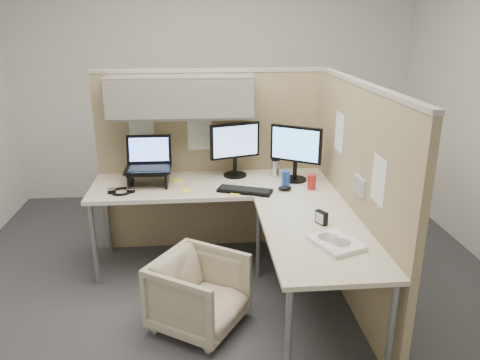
{
  "coord_description": "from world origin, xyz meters",
  "views": [
    {
      "loc": [
        -0.2,
        -3.14,
        2.02
      ],
      "look_at": [
        0.1,
        0.25,
        0.85
      ],
      "focal_mm": 35.0,
      "sensor_mm": 36.0,
      "label": 1
    }
  ],
  "objects": [
    {
      "name": "partition_right",
      "position": [
        0.9,
        -0.07,
        0.82
      ],
      "size": [
        0.07,
        2.03,
        1.63
      ],
      "color": "tan",
      "rests_on": "ground"
    },
    {
      "name": "keyboard",
      "position": [
        0.14,
        0.3,
        0.74
      ],
      "size": [
        0.45,
        0.29,
        0.02
      ],
      "primitive_type": "cube",
      "rotation": [
        0.0,
        0.0,
        -0.37
      ],
      "color": "black",
      "rests_on": "desk"
    },
    {
      "name": "paper_stack",
      "position": [
        0.6,
        -0.66,
        0.75
      ],
      "size": [
        0.33,
        0.37,
        0.03
      ],
      "rotation": [
        0.0,
        0.0,
        0.39
      ],
      "color": "white",
      "rests_on": "desk"
    },
    {
      "name": "laptop_station",
      "position": [
        -0.63,
        0.57,
        0.88
      ],
      "size": [
        0.37,
        0.32,
        0.38
      ],
      "color": "black",
      "rests_on": "desk"
    },
    {
      "name": "desk_clock",
      "position": [
        0.59,
        -0.35,
        0.77
      ],
      "size": [
        0.07,
        0.1,
        0.09
      ],
      "rotation": [
        0.0,
        0.0,
        -1.07
      ],
      "color": "black",
      "rests_on": "desk"
    },
    {
      "name": "partition_back",
      "position": [
        -0.22,
        0.83,
        1.1
      ],
      "size": [
        2.0,
        0.36,
        1.63
      ],
      "color": "tan",
      "rests_on": "ground"
    },
    {
      "name": "office_chair",
      "position": [
        -0.23,
        -0.37,
        0.28
      ],
      "size": [
        0.73,
        0.74,
        0.56
      ],
      "primitive_type": "imported",
      "rotation": [
        0.0,
        0.0,
        1.0
      ],
      "color": "beige",
      "rests_on": "ground"
    },
    {
      "name": "mouse",
      "position": [
        0.46,
        0.31,
        0.75
      ],
      "size": [
        0.11,
        0.08,
        0.04
      ],
      "primitive_type": "ellipsoid",
      "rotation": [
        0.0,
        0.0,
        0.05
      ],
      "color": "black",
      "rests_on": "desk"
    },
    {
      "name": "monitor_right",
      "position": [
        0.59,
        0.55,
        1.0
      ],
      "size": [
        0.39,
        0.26,
        0.47
      ],
      "rotation": [
        0.0,
        0.0,
        -0.56
      ],
      "color": "black",
      "rests_on": "desk"
    },
    {
      "name": "soda_can_silver",
      "position": [
        0.49,
        0.44,
        0.79
      ],
      "size": [
        0.07,
        0.07,
        0.12
      ],
      "primitive_type": "cylinder",
      "color": "#1E3FA5",
      "rests_on": "desk"
    },
    {
      "name": "ground",
      "position": [
        0.0,
        0.0,
        0.0
      ],
      "size": [
        4.5,
        4.5,
        0.0
      ],
      "primitive_type": "plane",
      "color": "#36363B",
      "rests_on": "ground"
    },
    {
      "name": "sticky_note_c",
      "position": [
        -0.4,
        0.63,
        0.73
      ],
      "size": [
        0.09,
        0.09,
        0.01
      ],
      "primitive_type": "cube",
      "rotation": [
        0.0,
        0.0,
        0.29
      ],
      "color": "#F7F341",
      "rests_on": "desk"
    },
    {
      "name": "desk",
      "position": [
        0.12,
        0.13,
        0.69
      ],
      "size": [
        2.0,
        1.98,
        0.73
      ],
      "color": "beige",
      "rests_on": "ground"
    },
    {
      "name": "soda_can_green",
      "position": [
        0.68,
        0.33,
        0.79
      ],
      "size": [
        0.07,
        0.07,
        0.12
      ],
      "primitive_type": "cylinder",
      "color": "#B21E1E",
      "rests_on": "desk"
    },
    {
      "name": "travel_mug",
      "position": [
        0.44,
        0.66,
        0.81
      ],
      "size": [
        0.07,
        0.07,
        0.16
      ],
      "color": "silver",
      "rests_on": "desk"
    },
    {
      "name": "sticky_note_b",
      "position": [
        0.06,
        0.25,
        0.73
      ],
      "size": [
        0.1,
        0.1,
        0.01
      ],
      "primitive_type": "cube",
      "rotation": [
        0.0,
        0.0,
        -0.36
      ],
      "color": "#F7F341",
      "rests_on": "desk"
    },
    {
      "name": "monitor_left",
      "position": [
        0.1,
        0.71,
        1.0
      ],
      "size": [
        0.43,
        0.2,
        0.47
      ],
      "rotation": [
        0.0,
        0.0,
        0.31
      ],
      "color": "black",
      "rests_on": "desk"
    },
    {
      "name": "sticky_note_a",
      "position": [
        -0.33,
        0.36,
        0.73
      ],
      "size": [
        0.08,
        0.08,
        0.01
      ],
      "primitive_type": "cube",
      "rotation": [
        0.0,
        0.0,
        -0.07
      ],
      "color": "#F7F341",
      "rests_on": "desk"
    },
    {
      "name": "headphones",
      "position": [
        -0.83,
        0.37,
        0.74
      ],
      "size": [
        0.21,
        0.17,
        0.03
      ],
      "rotation": [
        0.0,
        0.0,
        0.02
      ],
      "color": "black",
      "rests_on": "desk"
    }
  ]
}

